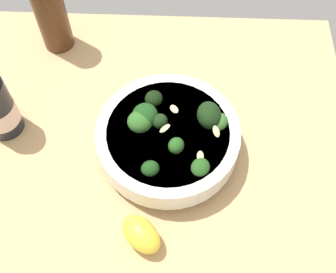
% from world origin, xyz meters
% --- Properties ---
extents(ground_plane, '(0.69, 0.69, 0.03)m').
position_xyz_m(ground_plane, '(0.00, 0.00, -0.02)').
color(ground_plane, tan).
extents(bowl_of_broccoli, '(0.22, 0.22, 0.09)m').
position_xyz_m(bowl_of_broccoli, '(0.04, -0.04, 0.04)').
color(bowl_of_broccoli, white).
rests_on(bowl_of_broccoli, ground_plane).
extents(lemon_wedge, '(0.07, 0.07, 0.04)m').
position_xyz_m(lemon_wedge, '(-0.11, -0.01, 0.02)').
color(lemon_wedge, yellow).
rests_on(lemon_wedge, ground_plane).
extents(bottle_tall, '(0.05, 0.05, 0.18)m').
position_xyz_m(bottle_tall, '(0.26, 0.17, 0.08)').
color(bottle_tall, '#472814').
rests_on(bottle_tall, ground_plane).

